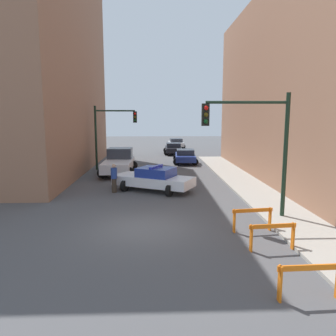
{
  "coord_description": "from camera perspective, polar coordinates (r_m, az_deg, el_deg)",
  "views": [
    {
      "loc": [
        0.46,
        -12.41,
        4.36
      ],
      "look_at": [
        1.23,
        7.9,
        1.14
      ],
      "focal_mm": 35.0,
      "sensor_mm": 36.0,
      "label": 1
    }
  ],
  "objects": [
    {
      "name": "ground_plane",
      "position": [
        13.16,
        -4.12,
        -10.37
      ],
      "size": [
        120.0,
        120.0,
        0.0
      ],
      "primitive_type": "plane",
      "color": "#4C4C4F"
    },
    {
      "name": "sidewalk_right",
      "position": [
        14.33,
        21.85,
        -9.12
      ],
      "size": [
        2.4,
        44.0,
        0.12
      ],
      "color": "#9E998E",
      "rests_on": "ground_plane"
    },
    {
      "name": "traffic_light_near",
      "position": [
        14.12,
        15.5,
        5.31
      ],
      "size": [
        3.64,
        0.35,
        5.2
      ],
      "color": "black",
      "rests_on": "sidewalk_right"
    },
    {
      "name": "traffic_light_far",
      "position": [
        27.14,
        -10.2,
        6.82
      ],
      "size": [
        3.44,
        0.35,
        5.2
      ],
      "color": "black",
      "rests_on": "ground_plane"
    },
    {
      "name": "police_car",
      "position": [
        19.25,
        -2.45,
        -1.89
      ],
      "size": [
        5.02,
        3.84,
        1.52
      ],
      "rotation": [
        0.0,
        0.0,
        1.08
      ],
      "color": "white",
      "rests_on": "ground_plane"
    },
    {
      "name": "white_truck",
      "position": [
        25.28,
        -8.54,
        1.05
      ],
      "size": [
        2.68,
        5.42,
        1.9
      ],
      "rotation": [
        0.0,
        0.0,
        -0.01
      ],
      "color": "silver",
      "rests_on": "ground_plane"
    },
    {
      "name": "parked_car_near",
      "position": [
        30.71,
        3.02,
        2.09
      ],
      "size": [
        2.42,
        4.39,
        1.31
      ],
      "rotation": [
        0.0,
        0.0,
        -0.05
      ],
      "color": "navy",
      "rests_on": "ground_plane"
    },
    {
      "name": "parked_car_mid",
      "position": [
        38.14,
        0.93,
        3.45
      ],
      "size": [
        2.28,
        4.3,
        1.31
      ],
      "rotation": [
        0.0,
        0.0,
        -0.0
      ],
      "color": "black",
      "rests_on": "ground_plane"
    },
    {
      "name": "parked_car_far",
      "position": [
        45.67,
        1.4,
        4.36
      ],
      "size": [
        2.43,
        4.39,
        1.31
      ],
      "rotation": [
        0.0,
        0.0,
        0.06
      ],
      "color": "silver",
      "rests_on": "ground_plane"
    },
    {
      "name": "pedestrian_crossing",
      "position": [
        19.07,
        -9.39,
        -1.7
      ],
      "size": [
        0.49,
        0.49,
        1.66
      ],
      "rotation": [
        0.0,
        0.0,
        3.62
      ],
      "color": "#382D23",
      "rests_on": "ground_plane"
    },
    {
      "name": "barrier_front",
      "position": [
        8.82,
        23.45,
        -16.88
      ],
      "size": [
        1.6,
        0.23,
        0.9
      ],
      "rotation": [
        0.0,
        0.0,
        0.04
      ],
      "color": "orange",
      "rests_on": "ground_plane"
    },
    {
      "name": "barrier_mid",
      "position": [
        11.39,
        17.74,
        -10.62
      ],
      "size": [
        1.6,
        0.3,
        0.9
      ],
      "rotation": [
        0.0,
        0.0,
        0.1
      ],
      "color": "orange",
      "rests_on": "ground_plane"
    },
    {
      "name": "barrier_back",
      "position": [
        12.97,
        14.48,
        -8.07
      ],
      "size": [
        1.59,
        0.35,
        0.9
      ],
      "rotation": [
        0.0,
        0.0,
        0.13
      ],
      "color": "orange",
      "rests_on": "ground_plane"
    }
  ]
}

